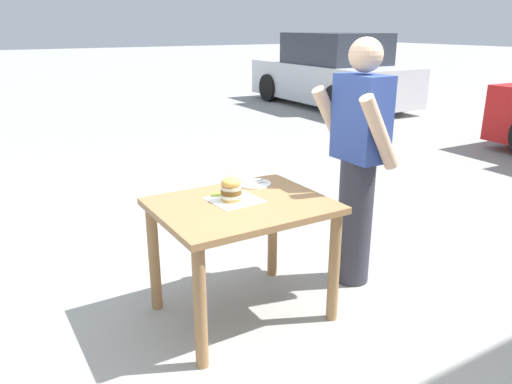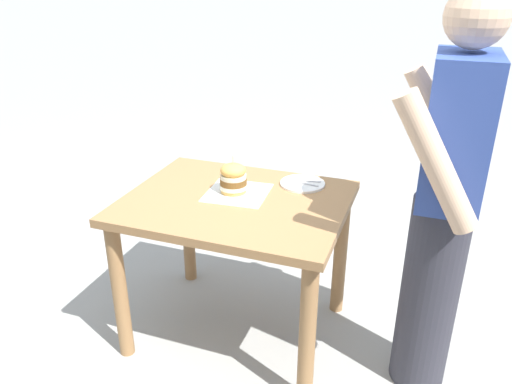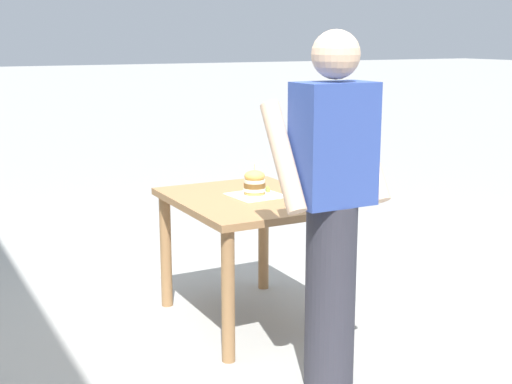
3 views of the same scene
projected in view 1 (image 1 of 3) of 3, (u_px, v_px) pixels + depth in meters
The scene contains 8 objects.
ground_plane at pixel (243, 313), 3.21m from camera, with size 80.00×80.00×0.00m, color #9E9E99.
patio_table at pixel (242, 223), 3.01m from camera, with size 0.81×1.01×0.75m.
serving_paper at pixel (234, 200), 3.01m from camera, with size 0.28×0.28×0.00m, color white.
sandwich at pixel (231, 189), 2.98m from camera, with size 0.13×0.13×0.18m.
pickle_spear at pixel (217, 194), 3.07m from camera, with size 0.02×0.02×0.08m, color #8EA83D.
side_plate_with_forks at pixel (254, 184), 3.30m from camera, with size 0.22×0.22×0.02m.
diner_across_table at pixel (358, 162), 3.35m from camera, with size 0.55×0.35×1.69m.
parked_car_far_end at pixel (331, 74), 11.20m from camera, with size 4.25×1.93×1.60m.
Camera 1 is at (2.44, -1.37, 1.76)m, focal length 35.00 mm.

